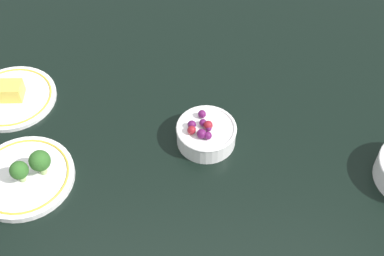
# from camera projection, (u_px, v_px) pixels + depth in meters

# --- Properties ---
(dining_table) EXTENTS (1.26, 1.09, 0.04)m
(dining_table) POSITION_uv_depth(u_px,v_px,m) (192.00, 139.00, 1.22)
(dining_table) COLOR black
(dining_table) RESTS_ON ground
(bowl_berries) EXTENTS (0.14, 0.14, 0.07)m
(bowl_berries) POSITION_uv_depth(u_px,v_px,m) (206.00, 133.00, 1.17)
(bowl_berries) COLOR white
(bowl_berries) RESTS_ON dining_table
(plate_cheese) EXTENTS (0.22, 0.22, 0.05)m
(plate_cheese) POSITION_uv_depth(u_px,v_px,m) (12.00, 97.00, 1.27)
(plate_cheese) COLOR white
(plate_cheese) RESTS_ON dining_table
(plate_broccoli) EXTENTS (0.22, 0.22, 0.08)m
(plate_broccoli) POSITION_uv_depth(u_px,v_px,m) (25.00, 175.00, 1.11)
(plate_broccoli) COLOR white
(plate_broccoli) RESTS_ON dining_table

